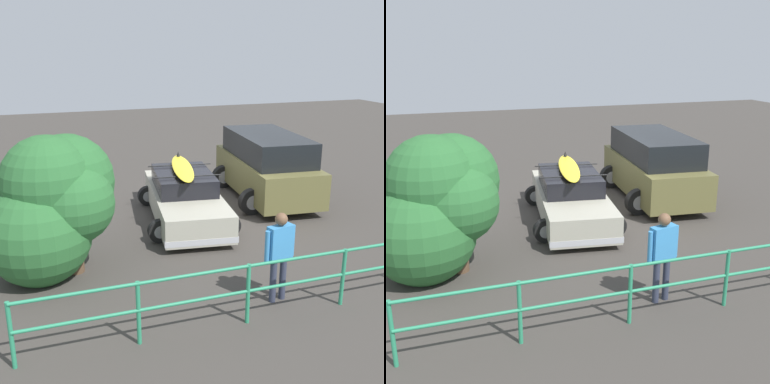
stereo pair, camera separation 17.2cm
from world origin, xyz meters
The scene contains 6 objects.
ground_plane centered at (0.00, 0.00, -0.01)m, with size 44.00×44.00×0.02m, color #423D38.
sedan_car centered at (0.75, 0.31, 0.61)m, with size 2.64×4.70×1.56m.
suv_car centered at (-2.18, -0.70, 1.00)m, with size 2.86×4.73×1.96m.
person_bystander centered at (0.47, 4.92, 1.02)m, with size 0.65×0.29×1.70m.
railing_fence centered at (0.38, 5.43, 0.73)m, with size 9.38×0.12×1.09m.
bush_near_left centered at (4.17, 2.41, 1.48)m, with size 2.71×2.55×2.97m.
Camera 2 is at (4.36, 11.93, 4.55)m, focal length 45.00 mm.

